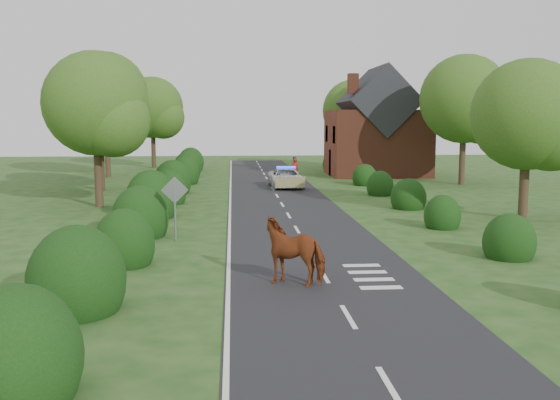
{
  "coord_description": "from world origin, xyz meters",
  "views": [
    {
      "loc": [
        -2.74,
        -22.33,
        4.72
      ],
      "look_at": [
        -0.72,
        4.09,
        1.3
      ],
      "focal_mm": 40.0,
      "sensor_mm": 36.0,
      "label": 1
    }
  ],
  "objects": [
    {
      "name": "pedestrian_red",
      "position": [
        2.09,
        25.9,
        0.87
      ],
      "size": [
        0.68,
        0.48,
        1.74
      ],
      "primitive_type": "imported",
      "rotation": [
        0.0,
        0.0,
        3.25
      ],
      "color": "maroon",
      "rests_on": "ground"
    },
    {
      "name": "ground",
      "position": [
        0.0,
        0.0,
        0.0
      ],
      "size": [
        120.0,
        120.0,
        0.0
      ],
      "primitive_type": "plane",
      "color": "#1D4916"
    },
    {
      "name": "tree_left_c",
      "position": [
        -12.7,
        29.83,
        6.53
      ],
      "size": [
        6.97,
        6.8,
        10.22
      ],
      "color": "#332316",
      "rests_on": "ground"
    },
    {
      "name": "tree_right_c",
      "position": [
        9.27,
        37.85,
        5.34
      ],
      "size": [
        6.15,
        6.0,
        8.58
      ],
      "color": "#332316",
      "rests_on": "ground"
    },
    {
      "name": "police_van",
      "position": [
        0.99,
        20.98,
        0.67
      ],
      "size": [
        2.36,
        4.93,
        1.48
      ],
      "rotation": [
        0.0,
        0.0,
        0.03
      ],
      "color": "silver",
      "rests_on": "ground"
    },
    {
      "name": "house",
      "position": [
        9.49,
        30.0,
        3.79
      ],
      "size": [
        8.0,
        7.4,
        9.17
      ],
      "color": "brown",
      "rests_on": "ground"
    },
    {
      "name": "tree_left_d",
      "position": [
        -10.23,
        39.85,
        5.64
      ],
      "size": [
        6.15,
        6.0,
        8.89
      ],
      "color": "#332316",
      "rests_on": "ground"
    },
    {
      "name": "pedestrian_purple",
      "position": [
        2.41,
        29.53,
        0.83
      ],
      "size": [
        0.81,
        0.63,
        1.66
      ],
      "primitive_type": "imported",
      "rotation": [
        0.0,
        0.0,
        3.14
      ],
      "color": "#642970",
      "rests_on": "ground"
    },
    {
      "name": "tree_right_b",
      "position": [
        14.29,
        21.84,
        5.94
      ],
      "size": [
        6.56,
        6.4,
        9.4
      ],
      "color": "#332316",
      "rests_on": "ground"
    },
    {
      "name": "tree_right_a",
      "position": [
        11.23,
        5.87,
        4.74
      ],
      "size": [
        5.33,
        5.2,
        7.56
      ],
      "color": "#332316",
      "rests_on": "ground"
    },
    {
      "name": "cow",
      "position": [
        -0.95,
        -4.62,
        0.8
      ],
      "size": [
        2.52,
        1.9,
        1.6
      ],
      "primitive_type": "imported",
      "rotation": [
        0.0,
        0.0,
        -1.92
      ],
      "color": "brown",
      "rests_on": "ground"
    },
    {
      "name": "tree_left_b",
      "position": [
        -11.25,
        19.86,
        5.04
      ],
      "size": [
        5.74,
        5.6,
        8.07
      ],
      "color": "#332316",
      "rests_on": "ground"
    },
    {
      "name": "tree_left_a",
      "position": [
        -9.75,
        11.86,
        5.34
      ],
      "size": [
        5.74,
        5.6,
        8.38
      ],
      "color": "#332316",
      "rests_on": "ground"
    },
    {
      "name": "road_sign",
      "position": [
        -5.0,
        2.0,
        1.65
      ],
      "size": [
        1.06,
        0.08,
        2.53
      ],
      "color": "gray",
      "rests_on": "ground"
    },
    {
      "name": "road",
      "position": [
        0.0,
        15.0,
        0.01
      ],
      "size": [
        6.0,
        70.0,
        0.02
      ],
      "primitive_type": "cube",
      "color": "black",
      "rests_on": "ground"
    },
    {
      "name": "hedgerow_right",
      "position": [
        6.6,
        11.21,
        0.55
      ],
      "size": [
        2.1,
        45.78,
        2.1
      ],
      "color": "black",
      "rests_on": "ground"
    },
    {
      "name": "road_markings",
      "position": [
        -1.6,
        12.93,
        0.03
      ],
      "size": [
        4.96,
        70.0,
        0.01
      ],
      "color": "white",
      "rests_on": "road"
    },
    {
      "name": "hedgerow_left",
      "position": [
        -6.51,
        11.69,
        0.75
      ],
      "size": [
        2.75,
        50.41,
        3.0
      ],
      "color": "black",
      "rests_on": "ground"
    }
  ]
}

